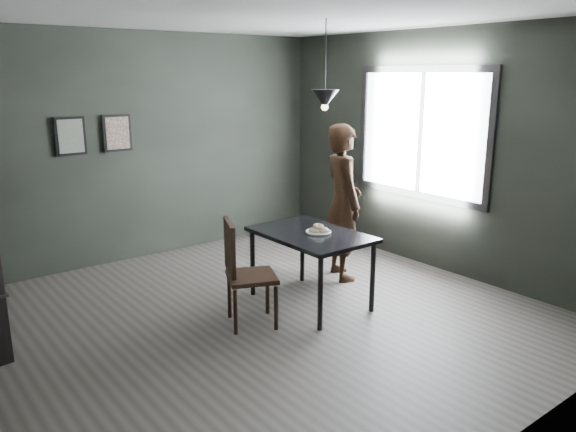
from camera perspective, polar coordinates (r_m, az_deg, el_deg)
ground at (r=5.52m, az=-2.58°, el=-10.26°), size 5.00×5.00×0.00m
back_wall at (r=7.26m, az=-14.36°, el=6.80°), size 5.00×0.10×2.80m
ceiling at (r=5.05m, az=-2.96°, el=20.04°), size 5.00×5.00×0.02m
window_assembly at (r=6.92m, az=13.32°, el=8.17°), size 0.04×1.96×1.56m
cafe_table at (r=5.63m, az=2.32°, el=-2.46°), size 0.80×1.20×0.75m
white_plate at (r=5.59m, az=3.10°, el=-1.68°), size 0.23×0.23×0.01m
donut_pile at (r=5.58m, az=3.11°, el=-1.31°), size 0.19×0.15×0.08m
woman at (r=6.35m, az=5.58°, el=1.39°), size 0.63×0.76×1.77m
wood_chair at (r=5.18m, az=-4.71°, el=-5.16°), size 0.57×0.57×1.01m
pendant_lamp at (r=5.64m, az=3.77°, el=11.80°), size 0.28×0.28×0.86m
framed_print_left at (r=6.90m, az=-21.23°, el=7.58°), size 0.34×0.04×0.44m
framed_print_right at (r=7.08m, az=-16.95°, el=8.07°), size 0.34×0.04×0.44m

